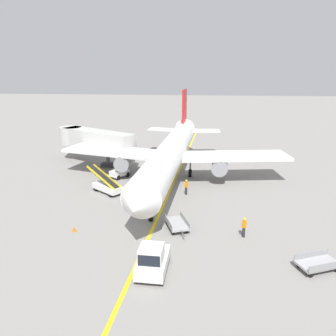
# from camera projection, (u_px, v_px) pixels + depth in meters

# --- Properties ---
(ground_plane) EXTENTS (300.00, 300.00, 0.00)m
(ground_plane) POSITION_uv_depth(u_px,v_px,m) (143.00, 227.00, 29.22)
(ground_plane) COLOR gray
(taxi_line_yellow) EXTENTS (4.96, 79.88, 0.01)m
(taxi_line_yellow) POSITION_uv_depth(u_px,v_px,m) (163.00, 205.00, 33.87)
(taxi_line_yellow) COLOR yellow
(taxi_line_yellow) RESTS_ON ground
(airliner) EXTENTS (28.56, 35.33, 10.10)m
(airliner) POSITION_uv_depth(u_px,v_px,m) (171.00, 152.00, 40.76)
(airliner) COLOR white
(airliner) RESTS_ON ground
(jet_bridge) EXTENTS (12.41, 8.52, 4.85)m
(jet_bridge) POSITION_uv_depth(u_px,v_px,m) (91.00, 139.00, 47.88)
(jet_bridge) COLOR beige
(jet_bridge) RESTS_ON ground
(pushback_tug) EXTENTS (2.02, 3.66, 2.20)m
(pushback_tug) POSITION_uv_depth(u_px,v_px,m) (153.00, 260.00, 22.35)
(pushback_tug) COLOR silver
(pushback_tug) RESTS_ON ground
(baggage_tug_near_wing) EXTENTS (2.35, 2.73, 2.10)m
(baggage_tug_near_wing) POSITION_uv_depth(u_px,v_px,m) (120.00, 170.00, 42.30)
(baggage_tug_near_wing) COLOR silver
(baggage_tug_near_wing) RESTS_ON ground
(belt_loader_forward_hold) EXTENTS (4.73, 4.03, 2.59)m
(belt_loader_forward_hold) POSITION_uv_depth(u_px,v_px,m) (107.00, 186.00, 37.17)
(belt_loader_forward_hold) COLOR silver
(belt_loader_forward_hold) RESTS_ON ground
(baggage_cart_loaded) EXTENTS (3.77, 2.52, 0.94)m
(baggage_cart_loaded) POSITION_uv_depth(u_px,v_px,m) (319.00, 263.00, 22.88)
(baggage_cart_loaded) COLOR #A5A5A8
(baggage_cart_loaded) RESTS_ON ground
(baggage_cart_empty_trailing) EXTENTS (2.42, 3.80, 0.94)m
(baggage_cart_empty_trailing) POSITION_uv_depth(u_px,v_px,m) (177.00, 223.00, 28.80)
(baggage_cart_empty_trailing) COLOR #A5A5A8
(baggage_cart_empty_trailing) RESTS_ON ground
(ground_crew_marshaller) EXTENTS (0.36, 0.24, 1.70)m
(ground_crew_marshaller) POSITION_uv_depth(u_px,v_px,m) (244.00, 227.00, 27.21)
(ground_crew_marshaller) COLOR #26262D
(ground_crew_marshaller) RESTS_ON ground
(ground_crew_wing_walker) EXTENTS (0.36, 0.24, 1.70)m
(ground_crew_wing_walker) POSITION_uv_depth(u_px,v_px,m) (186.00, 187.00, 36.43)
(ground_crew_wing_walker) COLOR #26262D
(ground_crew_wing_walker) RESTS_ON ground
(safety_cone_nose_left) EXTENTS (0.36, 0.36, 0.44)m
(safety_cone_nose_left) POSITION_uv_depth(u_px,v_px,m) (117.00, 166.00, 46.56)
(safety_cone_nose_left) COLOR orange
(safety_cone_nose_left) RESTS_ON ground
(safety_cone_nose_right) EXTENTS (0.36, 0.36, 0.44)m
(safety_cone_nose_right) POSITION_uv_depth(u_px,v_px,m) (74.00, 229.00, 28.34)
(safety_cone_nose_right) COLOR orange
(safety_cone_nose_right) RESTS_ON ground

